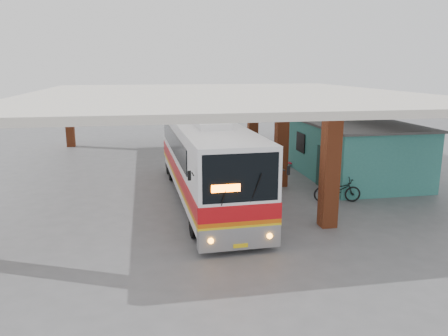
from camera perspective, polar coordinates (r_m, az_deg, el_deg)
ground at (r=19.39m, az=1.52°, el=-5.05°), size 90.00×90.00×0.00m
brick_columns at (r=23.93m, az=2.45°, el=3.79°), size 20.10×21.60×4.35m
canopy_roof at (r=24.96m, az=-0.38°, el=9.56°), size 21.00×23.00×0.30m
shop_building at (r=25.16m, az=16.56°, el=2.30°), size 5.20×8.20×3.11m
coach_bus at (r=20.01m, az=-2.43°, el=1.17°), size 3.19×13.25×3.83m
motorcycle at (r=20.54m, az=14.58°, el=-2.79°), size 2.24×1.07×1.13m
pedestrian at (r=17.99m, az=3.72°, el=-3.97°), size 0.66×0.64×1.53m
red_chair at (r=27.33m, az=8.91°, el=0.96°), size 0.50×0.50×0.81m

